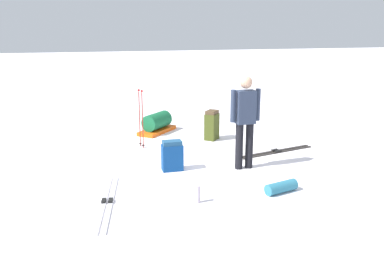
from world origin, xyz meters
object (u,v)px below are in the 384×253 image
ski_poles_planted_near (141,115)px  sleeping_mat_rolled (281,187)px  ski_pair_far (276,152)px  backpack_bright (172,156)px  ski_pair_near (107,202)px  backpack_large_dark (212,125)px  ski_poles_planted_far (240,121)px  thermos_bottle (198,194)px  skier_standing (245,118)px  gear_sled (157,123)px

ski_poles_planted_near → sleeping_mat_rolled: size_ratio=2.30×
ski_pair_far → backpack_bright: (-0.45, 2.35, 0.26)m
ski_pair_near → ski_pair_far: same height
backpack_large_dark → ski_poles_planted_far: bearing=-171.3°
ski_pair_near → ski_poles_planted_far: (1.68, -2.83, 0.69)m
thermos_bottle → skier_standing: bearing=-46.2°
skier_standing → backpack_bright: size_ratio=3.07×
skier_standing → backpack_bright: 1.49m
backpack_large_dark → ski_poles_planted_far: size_ratio=0.55×
ski_pair_near → backpack_bright: backpack_bright is taller
ski_pair_far → sleeping_mat_rolled: (-1.95, 0.96, 0.08)m
backpack_large_dark → sleeping_mat_rolled: backpack_large_dark is taller
ski_poles_planted_far → sleeping_mat_rolled: (-2.08, 0.18, -0.61)m
ski_pair_far → gear_sled: gear_sled is taller
ski_poles_planted_far → thermos_bottle: ski_poles_planted_far is taller
backpack_large_dark → sleeping_mat_rolled: 3.29m
backpack_bright → ski_pair_far: bearing=-79.3°
ski_poles_planted_far → thermos_bottle: bearing=143.2°
skier_standing → thermos_bottle: 1.94m
sleeping_mat_rolled → ski_pair_near: bearing=81.5°
backpack_large_dark → ski_pair_near: bearing=137.4°
ski_pair_near → ski_poles_planted_far: bearing=-59.3°
backpack_bright → thermos_bottle: size_ratio=2.13×
ski_pair_near → thermos_bottle: size_ratio=7.66×
skier_standing → gear_sled: 3.31m
ski_pair_near → backpack_large_dark: 3.93m
backpack_bright → thermos_bottle: (-1.48, -0.02, -0.14)m
skier_standing → sleeping_mat_rolled: 1.51m
backpack_bright → backpack_large_dark: bearing=-37.9°
ski_pair_near → backpack_large_dark: size_ratio=2.89×
ski_pair_near → ski_pair_far: bearing=-66.8°
backpack_bright → gear_sled: 2.82m
backpack_large_dark → thermos_bottle: 3.54m
ski_pair_near → thermos_bottle: bearing=-106.3°
thermos_bottle → gear_sled: bearing=-3.7°
ski_poles_planted_far → sleeping_mat_rolled: bearing=175.2°
ski_pair_near → sleeping_mat_rolled: bearing=-98.5°
ski_pair_far → thermos_bottle: bearing=129.7°
ski_poles_planted_far → gear_sled: 2.60m
ski_poles_planted_far → backpack_bright: bearing=110.3°
ski_poles_planted_far → skier_standing: bearing=162.0°
backpack_large_dark → ski_poles_planted_near: size_ratio=0.55×
ski_pair_far → backpack_large_dark: 1.68m
skier_standing → backpack_bright: bearing=78.3°
ski_pair_far → backpack_large_dark: bearing=36.0°
gear_sled → backpack_large_dark: bearing=-133.5°
skier_standing → gear_sled: skier_standing is taller
sleeping_mat_rolled → ski_pair_far: bearing=-26.2°
backpack_large_dark → ski_poles_planted_near: (-0.15, 1.67, 0.37)m
ski_poles_planted_far → gear_sled: (2.22, 1.26, -0.47)m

